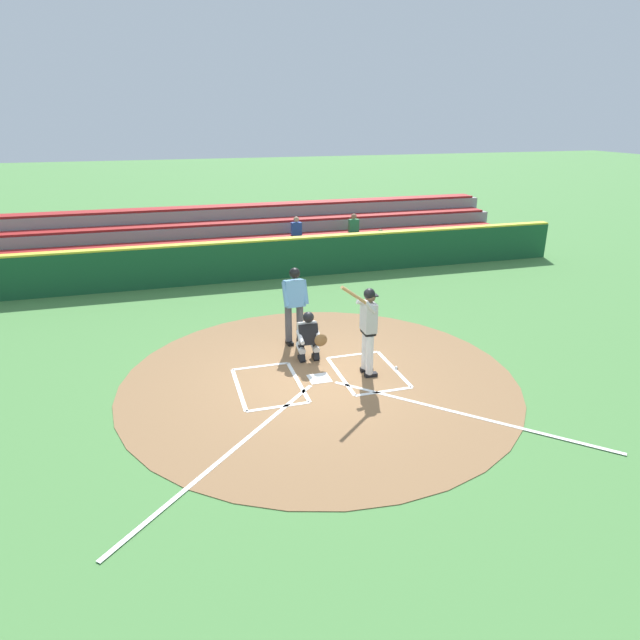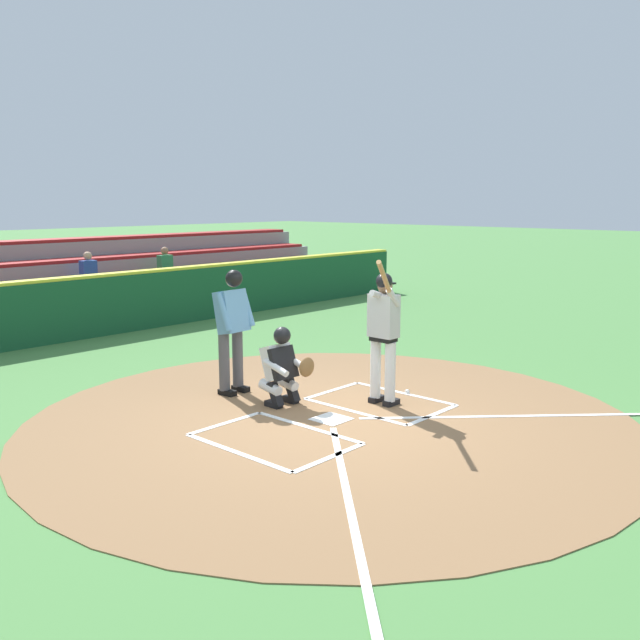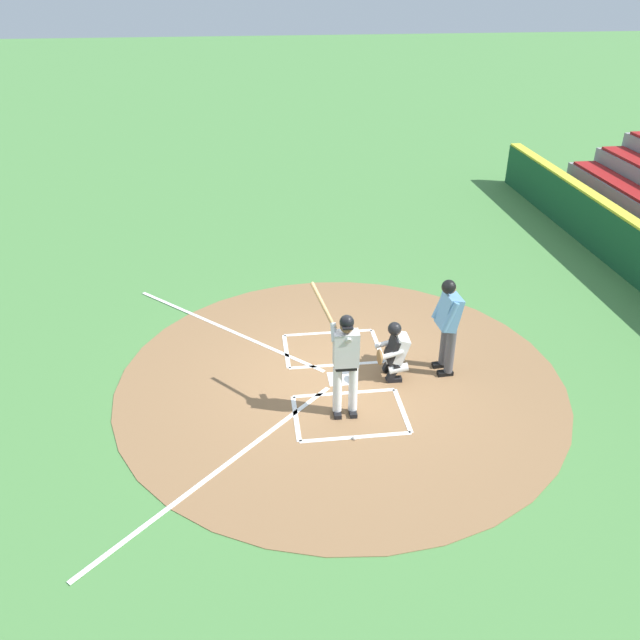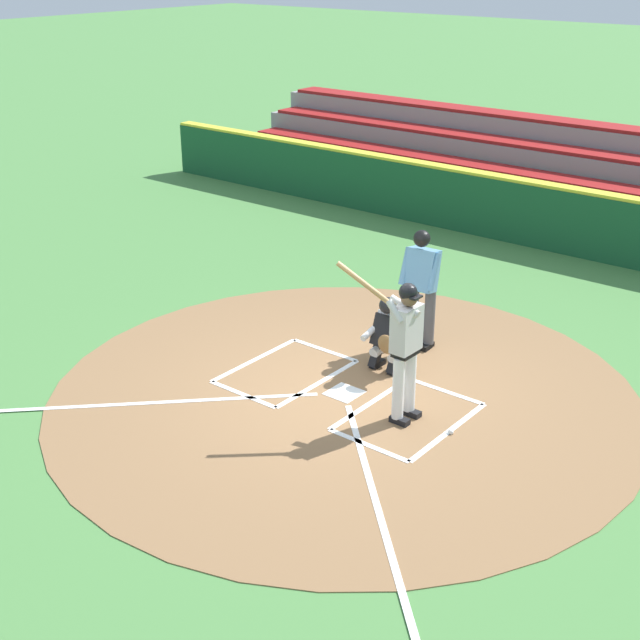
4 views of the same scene
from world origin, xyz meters
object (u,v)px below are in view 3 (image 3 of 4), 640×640
at_px(catcher, 394,350).
at_px(baseball, 355,438).
at_px(batter, 345,358).
at_px(plate_umpire, 448,320).

bearing_deg(catcher, baseball, 149.21).
bearing_deg(batter, plate_umpire, -62.74).
relative_size(batter, plate_umpire, 1.14).
bearing_deg(baseball, plate_umpire, -48.36).
bearing_deg(plate_umpire, catcher, 94.67).
xyz_separation_m(batter, plate_umpire, (1.03, -2.00, -0.02)).
relative_size(batter, catcher, 1.88).
xyz_separation_m(batter, catcher, (0.95, -1.04, -0.51)).
xyz_separation_m(catcher, plate_umpire, (0.08, -0.96, 0.49)).
bearing_deg(catcher, plate_umpire, -85.33).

